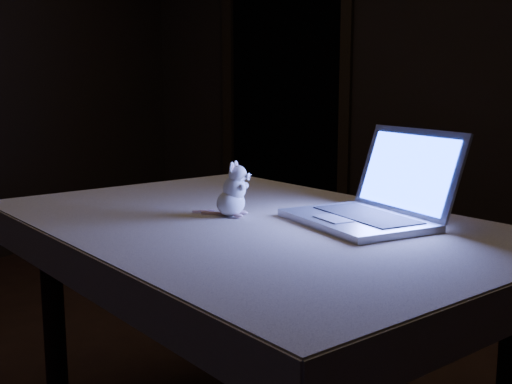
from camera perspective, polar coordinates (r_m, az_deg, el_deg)
The scene contains 6 objects.
back_wall at distance 4.49m, azimuth 15.58°, elevation 11.95°, with size 4.50×0.04×2.60m, color black.
doorway at distance 4.87m, azimuth 2.64°, elevation 9.34°, with size 1.06×0.36×2.13m, color black, non-canonical shape.
table at distance 1.85m, azimuth -0.40°, elevation -13.83°, with size 1.36×0.88×0.73m, color black, non-canonical shape.
tablecloth at distance 1.78m, azimuth 0.77°, elevation -3.82°, with size 1.46×0.98×0.10m, color beige, non-canonical shape.
laptop at distance 1.68m, azimuth 9.05°, elevation 1.41°, with size 0.37×0.33×0.25m, color #A8A8AD, non-canonical shape.
plush_mouse at distance 1.77m, azimuth -2.26°, elevation 0.26°, with size 0.11×0.11×0.15m, color white, non-canonical shape.
Camera 1 is at (1.10, -1.85, 1.11)m, focal length 45.00 mm.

